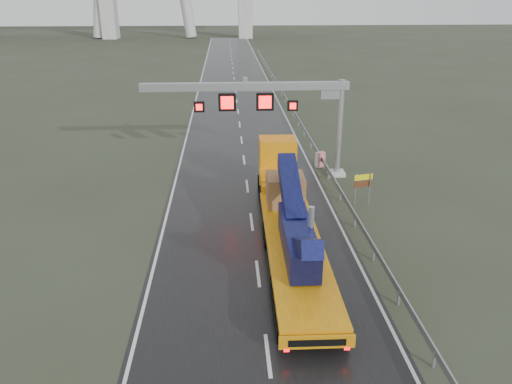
{
  "coord_description": "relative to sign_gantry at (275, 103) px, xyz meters",
  "views": [
    {
      "loc": [
        -1.4,
        -17.38,
        13.01
      ],
      "look_at": [
        0.08,
        6.94,
        3.2
      ],
      "focal_mm": 35.0,
      "sensor_mm": 36.0,
      "label": 1
    }
  ],
  "objects": [
    {
      "name": "exit_sign_pair",
      "position": [
        5.21,
        -5.88,
        -4.07
      ],
      "size": [
        1.26,
        0.35,
        2.2
      ],
      "rotation": [
        0.0,
        0.0,
        0.24
      ],
      "color": "#969A9E",
      "rests_on": "ground"
    },
    {
      "name": "ground",
      "position": [
        -2.1,
        -17.99,
        -5.61
      ],
      "size": [
        400.0,
        400.0,
        0.0
      ],
      "primitive_type": "plane",
      "color": "#2F3525",
      "rests_on": "ground"
    },
    {
      "name": "striped_barrier",
      "position": [
        3.9,
        2.01,
        -5.01
      ],
      "size": [
        0.81,
        0.65,
        1.21
      ],
      "primitive_type": "cube",
      "rotation": [
        0.0,
        0.0,
        0.44
      ],
      "color": "red",
      "rests_on": "ground"
    },
    {
      "name": "road",
      "position": [
        -2.1,
        22.01,
        -5.6
      ],
      "size": [
        11.0,
        200.0,
        0.02
      ],
      "primitive_type": "cube",
      "color": "black",
      "rests_on": "ground"
    },
    {
      "name": "sign_gantry",
      "position": [
        0.0,
        0.0,
        0.0
      ],
      "size": [
        14.9,
        1.2,
        7.42
      ],
      "color": "#B5B4B0",
      "rests_on": "ground"
    },
    {
      "name": "heavy_haul_truck",
      "position": [
        -0.12,
        -9.29,
        -3.89
      ],
      "size": [
        3.08,
        19.0,
        4.45
      ],
      "rotation": [
        0.0,
        0.0,
        -0.02
      ],
      "color": "#F3A00D",
      "rests_on": "ground"
    },
    {
      "name": "guardrail",
      "position": [
        4.0,
        12.01,
        -4.91
      ],
      "size": [
        0.2,
        140.0,
        1.4
      ],
      "primitive_type": null,
      "color": "gray",
      "rests_on": "ground"
    }
  ]
}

